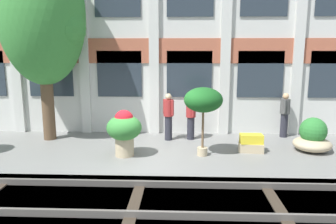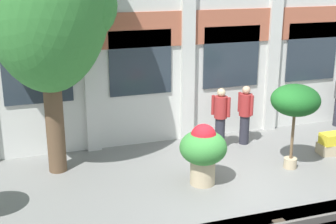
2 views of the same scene
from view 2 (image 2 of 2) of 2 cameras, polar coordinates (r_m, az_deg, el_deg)
ground_plane at (r=10.79m, az=7.75°, el=-8.33°), size 80.00×80.00×0.00m
apartment_facade at (r=12.66m, az=2.04°, el=13.05°), size 15.99×0.64×7.42m
potted_plant_ribbed_drum at (r=10.28m, az=4.31°, el=-4.56°), size 1.04×1.04×1.40m
potted_plant_square_trough at (r=12.82m, az=19.51°, el=-3.69°), size 0.81×0.53×0.56m
potted_plant_low_pan at (r=11.19m, az=15.27°, el=1.19°), size 1.14×1.14×2.06m
resident_by_doorway at (r=12.29m, az=6.41°, el=-0.57°), size 0.39×0.41×1.66m
resident_near_plants at (r=12.75m, az=9.39°, el=-0.14°), size 0.34×0.50×1.62m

